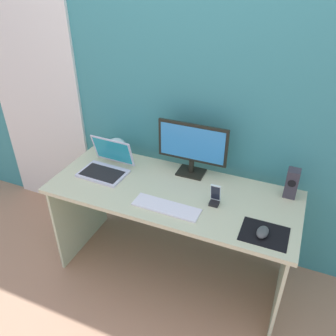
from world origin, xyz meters
The scene contains 12 objects.
ground_plane centered at (0.00, 0.00, 0.00)m, with size 8.00×8.00×0.00m, color tan.
wall_back centered at (0.00, 0.41, 1.25)m, with size 6.00×0.04×2.50m, color teal.
door_left centered at (-1.32, 0.38, 1.01)m, with size 0.82×0.02×2.02m, color white.
desk centered at (0.00, 0.00, 0.58)m, with size 1.57×0.64×0.72m.
monitor centered at (0.04, 0.24, 0.92)m, with size 0.47×0.14×0.36m.
speaker_right centered at (0.68, 0.23, 0.81)m, with size 0.07×0.08×0.19m.
laptop centered at (-0.50, 0.03, 0.76)m, with size 0.32×0.28×0.22m.
fishbowl centered at (-0.53, 0.23, 0.79)m, with size 0.15×0.15×0.15m, color silver.
keyboard_external centered at (0.03, -0.17, 0.72)m, with size 0.40×0.12×0.01m, color white.
mousepad centered at (0.60, -0.17, 0.72)m, with size 0.25×0.20×0.00m, color black.
mouse centered at (0.59, -0.19, 0.74)m, with size 0.06×0.10×0.04m, color #454848.
phone_in_dock centered at (0.28, -0.03, 0.77)m, with size 0.06×0.06×0.14m.
Camera 1 is at (0.65, -1.61, 1.98)m, focal length 36.63 mm.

